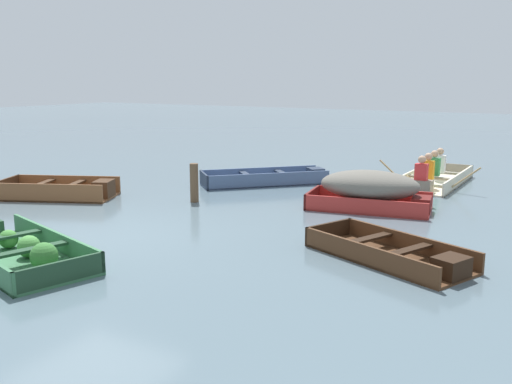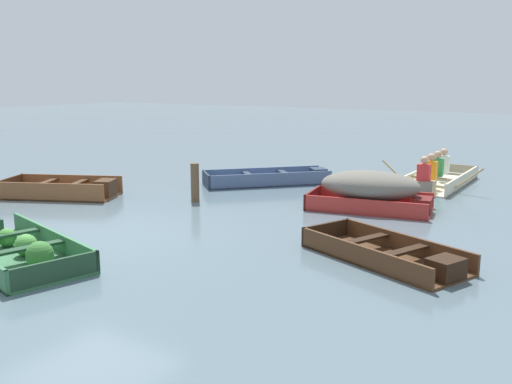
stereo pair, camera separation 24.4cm
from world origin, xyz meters
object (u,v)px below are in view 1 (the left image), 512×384
Objects in this scene: skiff_wooden_brown_near_moored at (64,191)px; dinghy_green_foreground at (16,250)px; skiff_red_mid_moored at (370,188)px; rowboat_cream_with_crew at (434,177)px; skiff_dark_varnish_outer_moored at (394,254)px; skiff_slate_blue_far_moored at (269,179)px; mooring_post at (194,183)px.

dinghy_green_foreground is at bearing -49.53° from skiff_wooden_brown_near_moored.
dinghy_green_foreground is 4.51m from skiff_wooden_brown_near_moored.
skiff_red_mid_moored reaches higher than dinghy_green_foreground.
dinghy_green_foreground is at bearing -112.93° from rowboat_cream_with_crew.
skiff_dark_varnish_outer_moored is 0.83× the size of rowboat_cream_with_crew.
skiff_dark_varnish_outer_moored is (4.64, -4.52, -0.01)m from skiff_slate_blue_far_moored.
mooring_post is at bearing -131.24° from rowboat_cream_with_crew.
skiff_wooden_brown_near_moored is 4.96m from skiff_slate_blue_far_moored.
dinghy_green_foreground is 3.89× the size of mooring_post.
dinghy_green_foreground is at bearing -91.60° from skiff_slate_blue_far_moored.
rowboat_cream_with_crew is (3.65, 1.84, 0.10)m from skiff_slate_blue_far_moored.
skiff_wooden_brown_near_moored is 3.27× the size of mooring_post.
skiff_red_mid_moored is (3.38, 5.84, 0.30)m from dinghy_green_foreground.
dinghy_green_foreground is at bearing -88.31° from mooring_post.
skiff_red_mid_moored is 3.74m from mooring_post.
skiff_red_mid_moored is 0.97× the size of skiff_dark_varnish_outer_moored.
rowboat_cream_with_crew is at bearing 26.74° from skiff_slate_blue_far_moored.
skiff_wooden_brown_near_moored is at bearing 130.47° from dinghy_green_foreground.
rowboat_cream_with_crew is at bearing 39.97° from skiff_wooden_brown_near_moored.
skiff_wooden_brown_near_moored reaches higher than skiff_dark_varnish_outer_moored.
skiff_slate_blue_far_moored is (3.13, 3.85, -0.03)m from skiff_wooden_brown_near_moored.
mooring_post is (-3.99, -4.55, 0.20)m from rowboat_cream_with_crew.
skiff_wooden_brown_near_moored is 1.05× the size of skiff_red_mid_moored.
rowboat_cream_with_crew reaches higher than dinghy_green_foreground.
rowboat_cream_with_crew reaches higher than skiff_slate_blue_far_moored.
skiff_red_mid_moored is at bearing 20.91° from skiff_wooden_brown_near_moored.
dinghy_green_foreground is 6.75m from skiff_red_mid_moored.
skiff_slate_blue_far_moored is 3.51× the size of mooring_post.
skiff_slate_blue_far_moored is 6.48m from skiff_dark_varnish_outer_moored.
rowboat_cream_with_crew is at bearing 67.07° from dinghy_green_foreground.
mooring_post is at bearing 22.10° from skiff_wooden_brown_near_moored.
skiff_wooden_brown_near_moored is 0.85× the size of rowboat_cream_with_crew.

